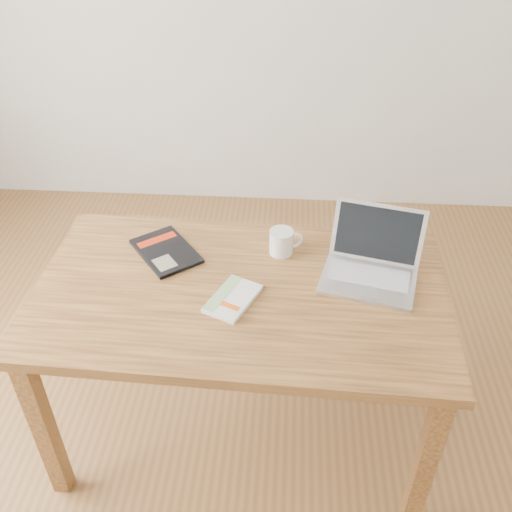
# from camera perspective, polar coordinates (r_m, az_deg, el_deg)

# --- Properties ---
(room) EXTENTS (4.04, 4.04, 2.70)m
(room) POSITION_cam_1_polar(r_m,az_deg,el_deg) (1.48, -7.84, 10.32)
(room) COLOR brown
(room) RESTS_ON ground
(desk) EXTENTS (1.44, 0.86, 0.75)m
(desk) POSITION_cam_1_polar(r_m,az_deg,el_deg) (2.01, -1.54, -5.29)
(desk) COLOR brown
(desk) RESTS_ON ground
(white_guidebook) EXTENTS (0.20, 0.24, 0.02)m
(white_guidebook) POSITION_cam_1_polar(r_m,az_deg,el_deg) (1.90, -2.34, -4.29)
(white_guidebook) COLOR silver
(white_guidebook) RESTS_ON desk
(black_guidebook) EXTENTS (0.30, 0.32, 0.01)m
(black_guidebook) POSITION_cam_1_polar(r_m,az_deg,el_deg) (2.13, -9.00, 0.49)
(black_guidebook) COLOR black
(black_guidebook) RESTS_ON desk
(laptop) EXTENTS (0.38, 0.36, 0.22)m
(laptop) POSITION_cam_1_polar(r_m,az_deg,el_deg) (2.02, 11.47, -0.76)
(laptop) COLOR silver
(laptop) RESTS_ON desk
(coffee_mug) EXTENTS (0.13, 0.09, 0.09)m
(coffee_mug) POSITION_cam_1_polar(r_m,az_deg,el_deg) (2.09, 2.63, 1.47)
(coffee_mug) COLOR white
(coffee_mug) RESTS_ON desk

